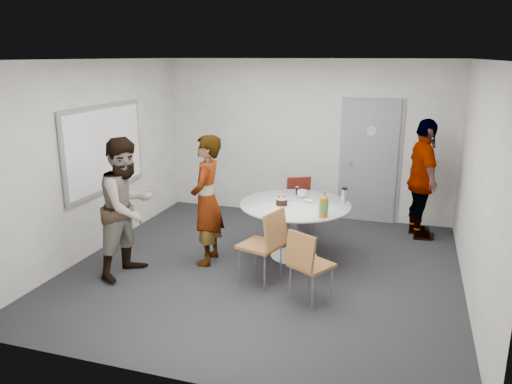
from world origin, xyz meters
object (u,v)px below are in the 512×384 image
(whiteboard, at_px, (105,149))
(person_right, at_px, (423,179))
(person_main, at_px, (207,200))
(chair_near_left, at_px, (267,239))
(chair_near_right, at_px, (307,260))
(table, at_px, (297,211))
(chair_far, at_px, (300,199))
(door, at_px, (370,162))
(person_left, at_px, (128,207))

(whiteboard, relative_size, person_right, 1.03)
(whiteboard, xyz_separation_m, person_main, (1.66, -0.21, -0.57))
(chair_near_left, height_order, chair_near_right, chair_near_left)
(table, distance_m, chair_far, 1.21)
(chair_near_left, height_order, chair_far, chair_near_left)
(table, xyz_separation_m, chair_near_right, (0.41, -1.25, -0.16))
(person_main, height_order, person_right, person_right)
(chair_near_right, bearing_deg, person_main, -176.93)
(door, xyz_separation_m, chair_far, (-1.00, -0.82, -0.50))
(whiteboard, bearing_deg, person_main, -7.22)
(person_main, relative_size, person_left, 0.98)
(chair_near_right, xyz_separation_m, person_left, (-2.34, 0.12, 0.37))
(whiteboard, distance_m, table, 2.90)
(chair_far, bearing_deg, chair_near_right, 78.42)
(chair_near_left, height_order, person_main, person_main)
(chair_near_right, bearing_deg, person_left, -153.35)
(chair_near_right, distance_m, person_right, 2.95)
(chair_far, bearing_deg, person_left, 27.46)
(whiteboard, xyz_separation_m, chair_near_left, (2.63, -0.64, -0.86))
(chair_far, bearing_deg, door, -166.47)
(person_main, bearing_deg, chair_near_right, 56.56)
(door, xyz_separation_m, chair_near_right, (-0.37, -3.26, -0.50))
(chair_near_right, distance_m, person_left, 2.37)
(table, height_order, chair_near_right, table)
(door, distance_m, chair_far, 1.39)
(table, relative_size, person_left, 0.85)
(whiteboard, height_order, person_right, whiteboard)
(whiteboard, bearing_deg, person_left, -45.06)
(person_right, bearing_deg, person_main, 108.78)
(table, relative_size, chair_near_left, 1.58)
(door, relative_size, person_main, 1.21)
(whiteboard, bearing_deg, chair_far, 29.64)
(whiteboard, height_order, person_left, whiteboard)
(door, bearing_deg, chair_far, -140.45)
(chair_far, height_order, person_right, person_right)
(door, distance_m, chair_near_left, 3.10)
(whiteboard, height_order, chair_near_right, whiteboard)
(door, bearing_deg, person_right, -35.00)
(person_left, bearing_deg, door, -29.11)
(person_left, height_order, person_right, person_right)
(table, height_order, person_main, person_main)
(door, height_order, person_right, door)
(chair_near_left, bearing_deg, chair_far, 18.26)
(person_main, bearing_deg, door, 135.74)
(table, xyz_separation_m, chair_far, (-0.22, 1.18, -0.16))
(chair_far, xyz_separation_m, person_main, (-0.90, -1.67, 0.36))
(table, bearing_deg, chair_far, 100.55)
(chair_near_right, distance_m, chair_far, 2.51)
(whiteboard, distance_m, person_right, 4.75)
(table, bearing_deg, whiteboard, -174.34)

